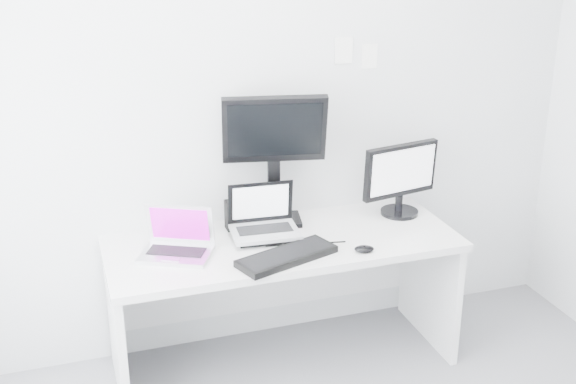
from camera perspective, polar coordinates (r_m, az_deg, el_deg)
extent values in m
plane|color=silver|center=(3.89, -1.99, 6.65)|extent=(3.60, 0.00, 3.60)
cube|color=silver|center=(3.95, -0.37, -8.58)|extent=(1.80, 0.70, 0.73)
cube|color=#ADADB1|center=(3.60, -8.79, -3.14)|extent=(0.42, 0.38, 0.25)
cube|color=black|center=(3.89, -4.27, -1.80)|extent=(0.09, 0.09, 0.16)
cube|color=#A4A6AB|center=(3.74, -1.80, -1.66)|extent=(0.36, 0.29, 0.28)
cube|color=black|center=(3.87, -1.08, 2.65)|extent=(0.57, 0.30, 0.73)
cube|color=black|center=(4.07, 8.76, 1.03)|extent=(0.49, 0.29, 0.42)
cube|color=black|center=(3.57, -0.09, -5.00)|extent=(0.53, 0.33, 0.03)
ellipsoid|color=black|center=(3.67, 5.92, -4.40)|extent=(0.11, 0.09, 0.03)
cube|color=white|center=(3.97, 4.34, 10.89)|extent=(0.10, 0.00, 0.14)
cube|color=white|center=(4.04, 6.33, 10.41)|extent=(0.09, 0.00, 0.13)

